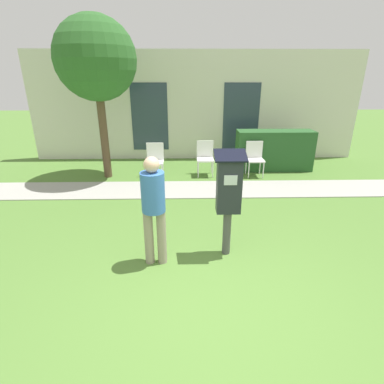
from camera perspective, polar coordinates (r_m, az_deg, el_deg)
ground_plane at (r=3.82m, az=4.23°, el=-20.58°), size 40.00×40.00×0.00m
sidewalk at (r=7.06m, az=1.41°, el=0.52°), size 12.00×1.10×0.02m
building_facade at (r=9.53m, az=0.66°, el=15.93°), size 10.00×0.26×3.20m
parking_meter at (r=4.24m, az=7.02°, el=0.19°), size 0.44×0.31×1.59m
person_standing at (r=4.06m, az=-7.34°, el=-2.21°), size 0.32×0.32×1.58m
outdoor_chair_left at (r=7.81m, az=-7.05°, el=6.47°), size 0.44×0.44×0.90m
outdoor_chair_middle at (r=8.00m, az=2.50°, el=7.00°), size 0.44×0.44×0.90m
outdoor_chair_right at (r=8.11m, az=11.84°, el=6.76°), size 0.44×0.44×0.90m
hedge_row at (r=8.74m, az=15.36°, el=7.66°), size 2.09×0.60×1.10m
tree at (r=7.87m, az=-17.86°, el=22.84°), size 1.90×1.90×3.82m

